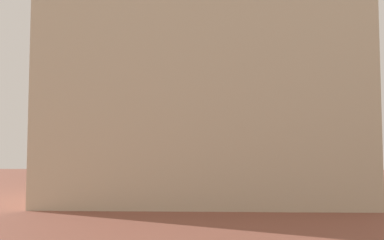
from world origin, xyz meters
name	(u,v)px	position (x,y,z in m)	size (l,w,h in m)	color
landmark_building	(206,63)	(0.45, 31.27, 11.86)	(25.70, 11.98, 40.40)	beige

